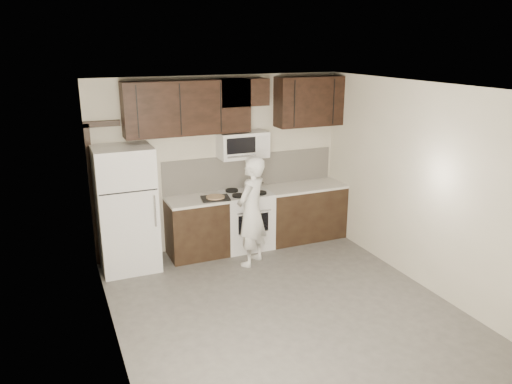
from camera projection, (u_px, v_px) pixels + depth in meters
floor at (282, 306)px, 6.25m from camera, size 4.50×4.50×0.00m
back_wall at (221, 163)px, 7.84m from camera, size 4.00×0.00×4.00m
ceiling at (285, 87)px, 5.46m from camera, size 4.50×4.50×0.00m
counter_run at (263, 217)px, 8.05m from camera, size 2.95×0.64×0.91m
stove at (246, 220)px, 7.93m from camera, size 0.76×0.66×0.94m
backsplash at (250, 170)px, 8.06m from camera, size 2.90×0.02×0.54m
upper_cabinets at (236, 104)px, 7.49m from camera, size 3.48×0.35×0.78m
microwave at (243, 145)px, 7.69m from camera, size 0.76×0.42×0.40m
refrigerator at (126, 209)px, 7.07m from camera, size 0.80×0.76×1.80m
door_trim at (95, 183)px, 7.11m from camera, size 0.50×0.08×2.12m
saucepan at (253, 185)px, 7.99m from camera, size 0.27×0.15×0.15m
baking_tray at (215, 198)px, 7.48m from camera, size 0.46×0.37×0.02m
pizza at (215, 197)px, 7.48m from camera, size 0.32×0.32×0.02m
person at (251, 212)px, 7.23m from camera, size 0.71×0.68×1.63m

